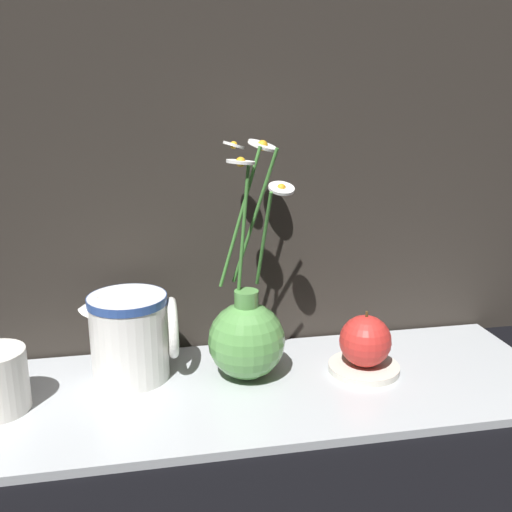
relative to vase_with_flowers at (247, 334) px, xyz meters
name	(u,v)px	position (x,y,z in m)	size (l,w,h in m)	color
ground_plane	(258,393)	(0.01, -0.03, -0.08)	(6.00, 6.00, 0.00)	black
shelf	(258,389)	(0.01, -0.03, -0.07)	(0.87, 0.30, 0.01)	#B2B7BC
vase_with_flowers	(247,334)	(0.00, 0.00, 0.00)	(0.13, 0.14, 0.34)	#59994C
ceramic_pitcher	(131,333)	(-0.17, 0.03, 0.00)	(0.14, 0.11, 0.14)	white
saucer_plate	(364,368)	(0.18, -0.02, -0.06)	(0.11, 0.11, 0.01)	silver
orange_fruit	(365,341)	(0.18, -0.02, -0.02)	(0.08, 0.08, 0.09)	red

